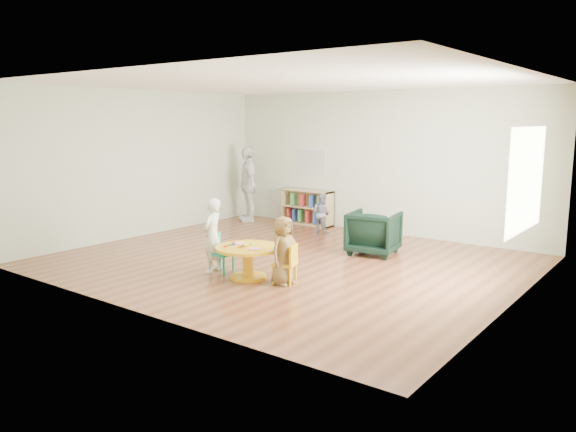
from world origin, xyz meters
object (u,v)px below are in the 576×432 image
object	(u,v)px
kid_chair_right	(287,263)
toddler	(321,213)
armchair	(374,233)
kid_chair_left	(219,252)
adult_caretaker	(248,184)
child_left	(212,235)
child_right	(283,251)
bookshelf	(307,207)
activity_table	(248,256)

from	to	relation	value
kid_chair_right	toddler	xyz separation A→B (m)	(-1.60, 3.23, 0.10)
armchair	kid_chair_left	bearing A→B (deg)	51.63
toddler	armchair	bearing A→B (deg)	151.46
kid_chair_left	armchair	world-z (taller)	armchair
toddler	adult_caretaker	distance (m)	2.10
child_left	adult_caretaker	xyz separation A→B (m)	(-2.39, 3.54, 0.28)
child_right	kid_chair_left	bearing A→B (deg)	92.96
kid_chair_right	bookshelf	bearing A→B (deg)	14.45
activity_table	adult_caretaker	xyz separation A→B (m)	(-3.03, 3.48, 0.51)
child_right	bookshelf	bearing A→B (deg)	31.00
activity_table	child_right	xyz separation A→B (m)	(0.58, 0.06, 0.15)
armchair	toddler	bearing A→B (deg)	-39.64
kid_chair_right	child_right	xyz separation A→B (m)	(-0.03, -0.06, 0.18)
bookshelf	child_right	bearing A→B (deg)	-59.02
kid_chair_right	armchair	bearing A→B (deg)	-19.75
kid_chair_left	bookshelf	size ratio (longest dim) A/B	0.48
child_left	toddler	xyz separation A→B (m)	(-0.34, 3.41, -0.15)
kid_chair_left	child_right	xyz separation A→B (m)	(1.15, 0.06, 0.17)
kid_chair_left	toddler	bearing A→B (deg)	179.06
activity_table	armchair	bearing A→B (deg)	73.35
child_right	adult_caretaker	distance (m)	4.99
bookshelf	toddler	world-z (taller)	toddler
activity_table	child_left	size ratio (longest dim) A/B	0.84
activity_table	adult_caretaker	bearing A→B (deg)	131.03
armchair	toddler	distance (m)	1.95
adult_caretaker	child_right	bearing A→B (deg)	-6.87
toddler	child_left	bearing A→B (deg)	96.76
toddler	adult_caretaker	size ratio (longest dim) A/B	0.48
child_left	child_right	distance (m)	1.24
bookshelf	adult_caretaker	world-z (taller)	adult_caretaker
child_right	adult_caretaker	bearing A→B (deg)	46.60
adult_caretaker	child_left	bearing A→B (deg)	-19.46
kid_chair_left	adult_caretaker	size ratio (longest dim) A/B	0.34
activity_table	child_right	world-z (taller)	child_right
armchair	adult_caretaker	distance (m)	3.93
child_right	child_left	bearing A→B (deg)	95.56
kid_chair_right	child_right	bearing A→B (deg)	134.85
activity_table	kid_chair_left	world-z (taller)	kid_chair_left
activity_table	bookshelf	xyz separation A→B (m)	(-1.77, 3.98, 0.05)
activity_table	armchair	xyz separation A→B (m)	(0.71, 2.39, 0.04)
child_left	toddler	world-z (taller)	child_left
kid_chair_left	bookshelf	world-z (taller)	bookshelf
armchair	adult_caretaker	xyz separation A→B (m)	(-3.74, 1.10, 0.47)
activity_table	kid_chair_right	xyz separation A→B (m)	(0.61, 0.12, -0.02)
armchair	toddler	xyz separation A→B (m)	(-1.70, 0.96, 0.03)
kid_chair_right	toddler	size ratio (longest dim) A/B	0.70
activity_table	kid_chair_left	bearing A→B (deg)	179.69
armchair	adult_caretaker	world-z (taller)	adult_caretaker
kid_chair_left	bookshelf	xyz separation A→B (m)	(-1.20, 3.98, 0.06)
kid_chair_left	child_right	size ratio (longest dim) A/B	0.60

